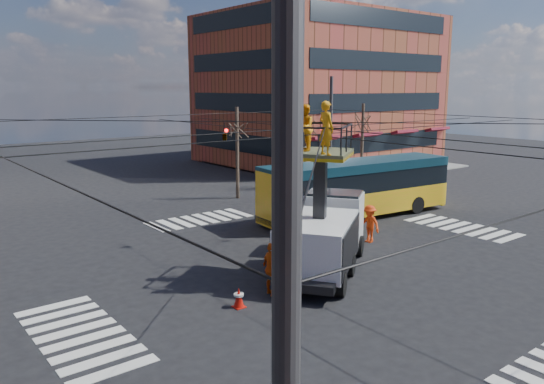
{
  "coord_description": "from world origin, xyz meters",
  "views": [
    {
      "loc": [
        -14.55,
        -15.05,
        7.24
      ],
      "look_at": [
        -0.63,
        2.65,
        2.78
      ],
      "focal_mm": 35.0,
      "sensor_mm": 36.0,
      "label": 1
    }
  ],
  "objects": [
    {
      "name": "overhead_network",
      "position": [
        -0.07,
        0.4,
        4.29
      ],
      "size": [
        24.24,
        24.24,
        8.0
      ],
      "color": "#2D2D30",
      "rests_on": "ground"
    },
    {
      "name": "tree_a",
      "position": [
        5.0,
        13.5,
        4.63
      ],
      "size": [
        2.0,
        2.0,
        6.0
      ],
      "color": "#382B21",
      "rests_on": "ground"
    },
    {
      "name": "tree_c",
      "position": [
        17.0,
        13.5,
        4.63
      ],
      "size": [
        2.0,
        2.0,
        6.0
      ],
      "color": "#382B21",
      "rests_on": "ground"
    },
    {
      "name": "flagger",
      "position": [
        4.09,
        1.19,
        0.9
      ],
      "size": [
        0.68,
        1.17,
        1.8
      ],
      "primitive_type": "imported",
      "rotation": [
        0.0,
        0.0,
        -1.56
      ],
      "color": "#FF4110",
      "rests_on": "ground"
    },
    {
      "name": "crosswalks",
      "position": [
        0.0,
        0.0,
        0.01
      ],
      "size": [
        22.4,
        22.4,
        0.02
      ],
      "primitive_type": null,
      "color": "silver",
      "rests_on": "ground"
    },
    {
      "name": "tree_b",
      "position": [
        11.0,
        13.5,
        4.63
      ],
      "size": [
        2.0,
        2.0,
        6.0
      ],
      "color": "#382B21",
      "rests_on": "ground"
    },
    {
      "name": "ground",
      "position": [
        0.0,
        0.0,
        0.0
      ],
      "size": [
        120.0,
        120.0,
        0.0
      ],
      "primitive_type": "plane",
      "color": "black",
      "rests_on": "ground"
    },
    {
      "name": "building_ne",
      "position": [
        21.98,
        23.98,
        7.0
      ],
      "size": [
        20.06,
        16.06,
        14.0
      ],
      "color": "brown",
      "rests_on": "ground"
    },
    {
      "name": "utility_truck",
      "position": [
        -0.31,
        -0.25,
        2.14
      ],
      "size": [
        7.05,
        5.91,
        6.78
      ],
      "rotation": [
        0.0,
        0.0,
        0.61
      ],
      "color": "black",
      "rests_on": "ground"
    },
    {
      "name": "city_bus",
      "position": [
        7.34,
        5.02,
        1.72
      ],
      "size": [
        12.07,
        3.87,
        3.2
      ],
      "rotation": [
        0.0,
        0.0,
        -0.11
      ],
      "color": "gold",
      "rests_on": "ground"
    },
    {
      "name": "traffic_cone",
      "position": [
        -5.12,
        -1.26,
        0.34
      ],
      "size": [
        0.36,
        0.36,
        0.69
      ],
      "primitive_type": "cone",
      "color": "red",
      "rests_on": "ground"
    },
    {
      "name": "sidewalk_ne",
      "position": [
        21.0,
        21.0,
        0.06
      ],
      "size": [
        18.0,
        18.0,
        0.12
      ],
      "primitive_type": "cube",
      "color": "slate",
      "rests_on": "ground"
    },
    {
      "name": "worker_ground",
      "position": [
        -3.57,
        -1.08,
        0.97
      ],
      "size": [
        0.66,
        1.2,
        1.93
      ],
      "primitive_type": "imported",
      "rotation": [
        0.0,
        0.0,
        1.4
      ],
      "color": "#E1590E",
      "rests_on": "ground"
    }
  ]
}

